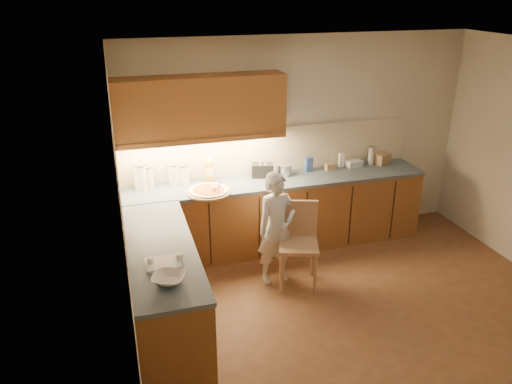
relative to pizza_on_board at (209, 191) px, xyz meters
The scene contains 24 objects.
room 2.11m from the pizza_on_board, 49.87° to the right, with size 4.54×4.50×2.62m.
l_counter 0.65m from the pizza_on_board, 36.82° to the right, with size 3.77×2.62×0.92m.
backsplash 1.05m from the pizza_on_board, 27.87° to the left, with size 3.75×0.02×0.58m, color beige.
upper_cabinets 0.96m from the pizza_on_board, 90.35° to the left, with size 1.95×0.36×0.73m.
pizza_on_board is the anchor object (origin of this frame).
child 0.90m from the pizza_on_board, 41.38° to the right, with size 0.47×0.31×1.29m, color silver.
wooden_chair 1.15m from the pizza_on_board, 38.14° to the right, with size 0.54×0.54×0.95m.
mixing_bowl 1.86m from the pizza_on_board, 111.37° to the right, with size 0.26×0.26×0.06m, color white.
canister_a 0.81m from the pizza_on_board, 156.24° to the left, with size 0.16×0.16×0.32m.
canister_b 0.76m from the pizza_on_board, 151.70° to the left, with size 0.16×0.16×0.28m.
canister_c 0.52m from the pizza_on_board, 132.65° to the left, with size 0.14×0.14×0.27m.
canister_d 0.46m from the pizza_on_board, 121.06° to the left, with size 0.15×0.15×0.24m.
oil_jug 0.39m from the pizza_on_board, 76.87° to the left, with size 0.11×0.08×0.30m.
toaster 0.81m from the pizza_on_board, 23.43° to the left, with size 0.29×0.22×0.17m.
steel_pot 1.07m from the pizza_on_board, 16.44° to the left, with size 0.19×0.19×0.14m.
blue_box 1.42m from the pizza_on_board, 14.39° to the left, with size 0.09×0.06×0.18m, color #304F91.
card_box_a 1.68m from the pizza_on_board, 10.80° to the left, with size 0.13×0.09×0.09m, color tan.
white_bottle 1.88m from the pizza_on_board, 11.83° to the left, with size 0.06×0.06×0.18m, color white.
flat_pack 2.04m from the pizza_on_board, ahead, with size 0.21×0.14×0.08m, color white.
tall_jar 2.27m from the pizza_on_board, ahead, with size 0.08×0.08×0.25m.
card_box_b 2.43m from the pizza_on_board, ahead, with size 0.19×0.15×0.15m, color tan.
dough_cloth 1.60m from the pizza_on_board, 115.56° to the right, with size 0.30×0.24×0.02m, color white.
spice_jar_a 1.63m from the pizza_on_board, 119.14° to the right, with size 0.05×0.05×0.07m, color white.
spice_jar_b 1.54m from the pizza_on_board, 110.84° to the right, with size 0.05×0.05×0.07m, color white.
Camera 1 is at (-2.24, -3.70, 3.14)m, focal length 35.00 mm.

